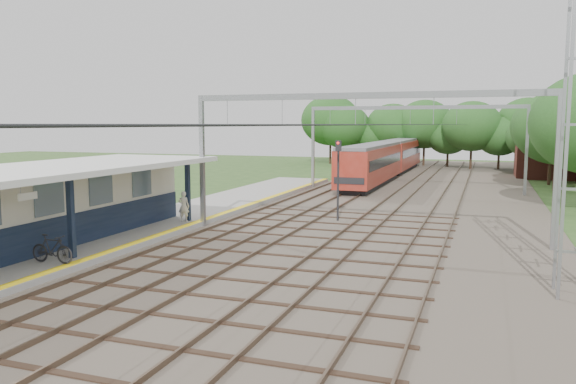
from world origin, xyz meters
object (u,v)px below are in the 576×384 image
at_px(person, 184,206).
at_px(train, 388,158).
at_px(bicycle, 52,249).
at_px(signal_post, 338,170).

xyz_separation_m(person, train, (5.45, 32.22, 0.88)).
bearing_deg(bicycle, signal_post, -29.04).
bearing_deg(train, signal_post, -86.19).
bearing_deg(train, person, -99.60).
distance_m(bicycle, signal_post, 15.96).
xyz_separation_m(person, signal_post, (7.30, 4.41, 1.80)).
relative_size(bicycle, train, 0.05).
distance_m(person, signal_post, 8.72).
bearing_deg(signal_post, bicycle, -122.68).
distance_m(bicycle, train, 42.20).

